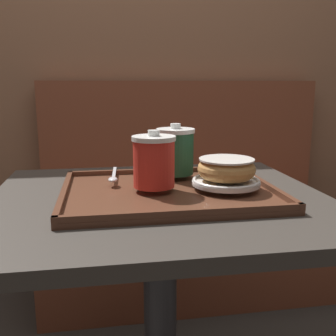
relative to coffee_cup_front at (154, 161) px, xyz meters
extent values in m
cube|color=#9E6B4C|center=(0.01, 1.11, 0.38)|extent=(8.00, 0.05, 2.40)
cube|color=brown|center=(0.27, 0.84, -0.59)|extent=(1.33, 0.44, 0.45)
cube|color=brown|center=(0.27, 1.02, -0.09)|extent=(1.33, 0.08, 0.55)
cube|color=#38332D|center=(0.01, 0.01, -0.10)|extent=(0.76, 0.68, 0.03)
cube|color=#512D1E|center=(0.03, 0.01, -0.08)|extent=(0.48, 0.38, 0.01)
cube|color=#512D1E|center=(0.03, -0.18, -0.06)|extent=(0.48, 0.01, 0.01)
cube|color=#512D1E|center=(0.03, 0.19, -0.06)|extent=(0.48, 0.01, 0.01)
cube|color=#512D1E|center=(-0.20, 0.01, -0.06)|extent=(0.01, 0.38, 0.01)
cube|color=#512D1E|center=(0.26, 0.01, -0.06)|extent=(0.01, 0.38, 0.01)
cylinder|color=red|center=(0.00, 0.00, -0.01)|extent=(0.09, 0.09, 0.10)
cylinder|color=white|center=(0.00, 0.00, 0.05)|extent=(0.10, 0.10, 0.01)
cylinder|color=white|center=(0.00, 0.00, 0.06)|extent=(0.03, 0.03, 0.01)
cylinder|color=#235638|center=(0.07, 0.12, -0.01)|extent=(0.09, 0.09, 0.11)
cylinder|color=white|center=(0.07, 0.12, 0.05)|extent=(0.10, 0.10, 0.01)
cylinder|color=white|center=(0.07, 0.12, 0.06)|extent=(0.03, 0.03, 0.01)
cylinder|color=white|center=(0.17, -0.01, -0.05)|extent=(0.16, 0.16, 0.01)
torus|color=white|center=(0.17, -0.01, -0.05)|extent=(0.15, 0.15, 0.01)
torus|color=tan|center=(0.17, -0.01, -0.02)|extent=(0.13, 0.13, 0.04)
cylinder|color=white|center=(0.17, -0.01, 0.00)|extent=(0.13, 0.13, 0.00)
ellipsoid|color=silver|center=(-0.09, 0.06, -0.05)|extent=(0.02, 0.04, 0.01)
cube|color=silver|center=(-0.08, 0.14, -0.06)|extent=(0.02, 0.14, 0.00)
camera|label=1|loc=(-0.11, -0.85, 0.17)|focal=42.00mm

